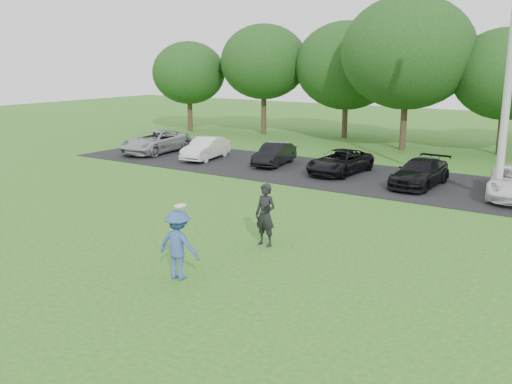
% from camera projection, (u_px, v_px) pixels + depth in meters
% --- Properties ---
extents(ground, '(100.00, 100.00, 0.00)m').
position_uv_depth(ground, '(179.00, 268.00, 14.47)').
color(ground, '#25671D').
rests_on(ground, ground).
extents(parking_lot, '(32.00, 6.50, 0.03)m').
position_uv_depth(parking_lot, '(377.00, 179.00, 24.96)').
color(parking_lot, black).
rests_on(parking_lot, ground).
extents(utility_pole, '(0.28, 0.28, 10.46)m').
position_uv_depth(utility_pole, '(511.00, 57.00, 20.12)').
color(utility_pole, '#AFB0AA').
rests_on(utility_pole, ground).
extents(frisbee_player, '(1.17, 0.75, 1.93)m').
position_uv_depth(frisbee_player, '(178.00, 245.00, 13.62)').
color(frisbee_player, '#365499').
rests_on(frisbee_player, ground).
extents(camera_bystander, '(0.68, 0.48, 1.79)m').
position_uv_depth(camera_bystander, '(265.00, 215.00, 16.03)').
color(camera_bystander, black).
rests_on(camera_bystander, ground).
extents(parked_cars, '(28.74, 5.02, 1.25)m').
position_uv_depth(parked_cars, '(395.00, 168.00, 24.27)').
color(parked_cars, '#A2A4A9').
rests_on(parked_cars, parking_lot).
extents(tree_row, '(42.39, 9.85, 8.64)m').
position_uv_depth(tree_row, '(477.00, 63.00, 30.89)').
color(tree_row, '#38281C').
rests_on(tree_row, ground).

